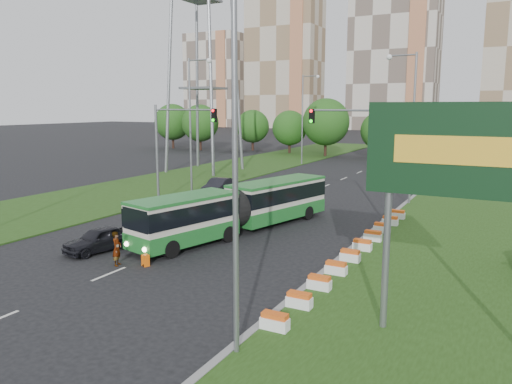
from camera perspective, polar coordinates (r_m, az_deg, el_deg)
The scene contains 19 objects.
ground at distance 27.79m, azimuth -3.23°, elevation -6.69°, with size 360.00×360.00×0.00m, color black.
grass_median at distance 31.81m, azimuth 25.58°, elevation -5.39°, with size 14.00×60.00×0.15m, color #234112.
median_kerb at distance 32.72m, azimuth 13.33°, elevation -4.25°, with size 0.30×60.00×0.18m, color gray.
left_verge at distance 57.94m, azimuth -5.82°, elevation 1.96°, with size 12.00×110.00×0.10m, color #234112.
lane_markings at distance 46.66m, azimuth 6.26°, elevation -0.00°, with size 0.20×100.00×0.01m, color silver, non-canonical shape.
flower_planters at distance 26.76m, azimuth 11.41°, elevation -6.51°, with size 1.10×20.30×0.60m, color white, non-canonical shape.
billboard at distance 16.98m, azimuth 22.55°, elevation 3.29°, with size 6.00×0.37×8.00m.
traffic_mast_median at distance 34.13m, azimuth 12.45°, elevation 5.31°, with size 5.76×0.32×8.00m.
traffic_mast_left at distance 40.02m, azimuth -9.49°, elevation 6.03°, with size 5.76×0.32×8.00m.
street_lamps at distance 36.91m, azimuth 0.68°, elevation 6.87°, with size 36.00×60.00×12.00m, color gray, non-canonical shape.
tree_line at distance 78.00m, azimuth 25.08°, elevation 6.37°, with size 120.00×8.00×9.00m, color #1C4F15, non-canonical shape.
apartment_tower_west at distance 190.61m, azimuth 3.30°, elevation 14.59°, with size 26.00×15.00×48.00m, color beige.
apartment_tower_cwest at distance 178.05m, azimuth 15.54°, elevation 15.25°, with size 28.00×15.00×52.00m, color beige.
midrise_west at distance 204.45m, azimuth -4.59°, elevation 12.56°, with size 22.00×14.00×36.00m, color beige.
articulated_bus at distance 31.40m, azimuth -2.17°, elevation -1.83°, with size 2.41×15.43×2.54m.
car_left_near at distance 28.77m, azimuth -17.48°, elevation -5.16°, with size 1.60×3.98×1.35m, color black.
car_left_far at distance 44.90m, azimuth -4.30°, elevation 0.61°, with size 1.57×4.51×1.49m, color black.
pedestrian at distance 25.95m, azimuth -15.62°, elevation -6.24°, with size 0.63×0.42×1.74m, color gray.
shopping_trolley at distance 25.65m, azimuth -12.52°, elevation -7.64°, with size 0.34×0.36×0.59m.
Camera 1 is at (13.74, -22.84, 7.85)m, focal length 35.00 mm.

